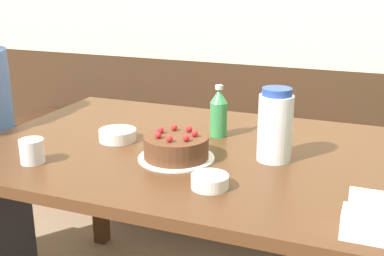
% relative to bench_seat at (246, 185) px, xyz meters
% --- Properties ---
extents(bench_seat, '(2.73, 0.38, 0.46)m').
position_rel_bench_seat_xyz_m(bench_seat, '(0.00, 0.00, 0.00)').
color(bench_seat, '#381E11').
rests_on(bench_seat, ground_plane).
extents(dining_table, '(1.34, 0.94, 0.72)m').
position_rel_bench_seat_xyz_m(dining_table, '(0.00, -0.83, 0.41)').
color(dining_table, '#4C2D19').
rests_on(dining_table, ground_plane).
extents(birthday_cake, '(0.24, 0.24, 0.09)m').
position_rel_bench_seat_xyz_m(birthday_cake, '(0.02, -0.94, 0.53)').
color(birthday_cake, white).
rests_on(birthday_cake, dining_table).
extents(water_pitcher, '(0.10, 0.10, 0.22)m').
position_rel_bench_seat_xyz_m(water_pitcher, '(0.30, -0.84, 0.60)').
color(water_pitcher, white).
rests_on(water_pitcher, dining_table).
extents(soju_bottle, '(0.06, 0.06, 0.18)m').
position_rel_bench_seat_xyz_m(soju_bottle, '(0.07, -0.68, 0.58)').
color(soju_bottle, '#388E4C').
rests_on(soju_bottle, dining_table).
extents(napkin_holder, '(0.11, 0.08, 0.11)m').
position_rel_bench_seat_xyz_m(napkin_holder, '(0.59, -1.22, 0.53)').
color(napkin_holder, white).
rests_on(napkin_holder, dining_table).
extents(bowl_soup_white, '(0.13, 0.13, 0.04)m').
position_rel_bench_seat_xyz_m(bowl_soup_white, '(-0.24, -0.86, 0.51)').
color(bowl_soup_white, white).
rests_on(bowl_soup_white, dining_table).
extents(bowl_rice_small, '(0.10, 0.10, 0.04)m').
position_rel_bench_seat_xyz_m(bowl_rice_small, '(0.19, -1.10, 0.51)').
color(bowl_rice_small, white).
rests_on(bowl_rice_small, dining_table).
extents(glass_water_tall, '(0.07, 0.07, 0.07)m').
position_rel_bench_seat_xyz_m(glass_water_tall, '(-0.37, -1.13, 0.53)').
color(glass_water_tall, silver).
rests_on(glass_water_tall, dining_table).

